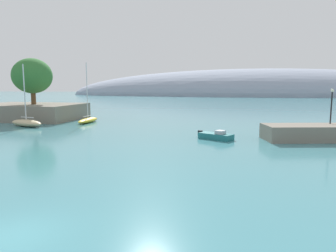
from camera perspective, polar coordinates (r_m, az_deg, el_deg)
name	(u,v)px	position (r m, az deg, el deg)	size (l,w,h in m)	color
water	(13,237)	(14.59, -26.86, -17.85)	(600.00, 600.00, 0.00)	teal
shore_outcrop	(30,112)	(61.62, -24.21, 2.45)	(17.76, 12.37, 2.79)	gray
tree_clump_shore	(32,76)	(60.02, -23.91, 8.50)	(6.86, 6.86, 8.13)	brown
distant_ridge	(257,95)	(209.87, 16.27, 5.48)	(256.83, 77.35, 34.42)	#8E99AD
sailboat_yellow_near_shore	(88,120)	(52.83, -14.64, 1.14)	(1.79, 6.52, 9.87)	yellow
sailboat_sand_mid_mooring	(26,123)	(50.82, -24.83, 0.59)	(6.72, 3.97, 9.28)	#C6B284
motorboat_teal_foreground	(216,136)	(35.46, 8.87, -1.84)	(4.27, 3.32, 1.08)	#1E6B70
harbor_lamp_post	(332,102)	(39.76, 28.11, 3.93)	(0.36, 0.36, 4.00)	black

